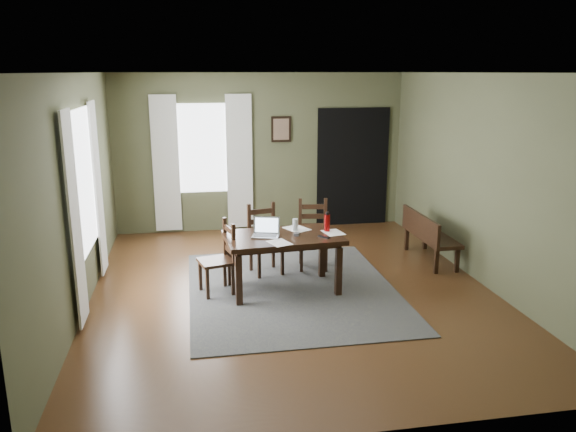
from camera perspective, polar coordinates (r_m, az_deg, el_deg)
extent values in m
cube|color=#492C16|center=(7.26, 0.42, -7.52)|extent=(5.00, 6.00, 0.01)
cube|color=#4D5135|center=(9.79, -2.77, 6.45)|extent=(5.00, 0.02, 2.70)
cube|color=#4D5135|center=(4.05, 8.18, -5.33)|extent=(5.00, 0.02, 2.70)
cube|color=#4D5135|center=(6.87, -20.53, 2.11)|extent=(0.02, 6.00, 2.70)
cube|color=#4D5135|center=(7.71, 19.06, 3.50)|extent=(0.02, 6.00, 2.70)
cube|color=white|center=(6.73, 0.46, 14.36)|extent=(5.00, 6.00, 0.02)
cube|color=#3F3F3F|center=(7.25, 0.42, -7.44)|extent=(2.60, 3.20, 0.01)
cube|color=black|center=(7.01, -0.50, -2.20)|extent=(1.50, 0.97, 0.06)
cube|color=black|center=(7.02, -0.50, -2.61)|extent=(1.33, 0.80, 0.05)
cube|color=black|center=(6.71, -5.02, -6.50)|extent=(0.08, 0.08, 0.61)
cube|color=black|center=(7.33, -5.87, -4.67)|extent=(0.08, 0.08, 0.61)
cube|color=black|center=(6.99, 5.15, -5.60)|extent=(0.08, 0.08, 0.61)
cube|color=black|center=(7.59, 3.48, -3.93)|extent=(0.08, 0.08, 0.61)
cube|color=black|center=(7.05, -7.34, -4.61)|extent=(0.49, 0.49, 0.04)
cube|color=black|center=(7.23, -8.90, -5.98)|extent=(0.05, 0.05, 0.39)
cube|color=black|center=(7.31, -6.44, -5.65)|extent=(0.05, 0.05, 0.39)
cube|color=black|center=(6.94, -8.17, -6.85)|extent=(0.05, 0.05, 0.39)
cube|color=black|center=(7.03, -5.62, -6.49)|extent=(0.05, 0.05, 0.39)
cube|color=black|center=(7.18, -6.43, -2.07)|extent=(0.05, 0.05, 0.50)
cube|color=black|center=(6.87, -5.54, -2.82)|extent=(0.05, 0.05, 0.50)
cube|color=black|center=(7.06, -5.96, -3.47)|extent=(0.10, 0.29, 0.07)
cube|color=black|center=(7.02, -5.99, -2.43)|extent=(0.10, 0.29, 0.07)
cube|color=black|center=(6.99, -6.02, -1.39)|extent=(0.10, 0.29, 0.07)
cube|color=black|center=(7.68, -2.22, -2.77)|extent=(0.50, 0.50, 0.04)
cube|color=black|center=(7.55, -2.95, -4.88)|extent=(0.05, 0.05, 0.40)
cube|color=black|center=(7.85, -3.79, -4.12)|extent=(0.05, 0.05, 0.40)
cube|color=black|center=(7.66, -0.58, -4.56)|extent=(0.05, 0.05, 0.40)
cube|color=black|center=(7.96, -1.51, -3.83)|extent=(0.05, 0.05, 0.40)
cube|color=black|center=(7.72, -3.97, -0.65)|extent=(0.05, 0.05, 0.51)
cube|color=black|center=(7.84, -1.52, -0.39)|extent=(0.05, 0.05, 0.51)
cube|color=black|center=(7.82, -2.72, -1.50)|extent=(0.30, 0.09, 0.07)
cube|color=black|center=(7.78, -2.73, -0.52)|extent=(0.30, 0.09, 0.07)
cube|color=black|center=(7.74, -2.75, 0.47)|extent=(0.30, 0.09, 0.07)
cube|color=black|center=(7.88, 2.58, -2.28)|extent=(0.48, 0.48, 0.04)
cube|color=black|center=(7.78, 1.38, -4.23)|extent=(0.05, 0.05, 0.41)
cube|color=black|center=(8.11, 1.30, -3.46)|extent=(0.05, 0.05, 0.41)
cube|color=black|center=(7.80, 3.89, -4.22)|extent=(0.05, 0.05, 0.41)
cube|color=black|center=(8.12, 3.70, -3.45)|extent=(0.05, 0.05, 0.41)
cube|color=black|center=(7.99, 1.24, -0.03)|extent=(0.05, 0.05, 0.52)
cube|color=black|center=(8.01, 3.82, -0.02)|extent=(0.05, 0.05, 0.52)
cube|color=black|center=(8.03, 2.52, -1.00)|extent=(0.31, 0.08, 0.07)
cube|color=black|center=(7.99, 2.53, -0.03)|extent=(0.31, 0.08, 0.07)
cube|color=black|center=(7.96, 2.54, 0.95)|extent=(0.31, 0.08, 0.07)
cube|color=black|center=(8.49, 14.35, -1.95)|extent=(0.41, 1.26, 0.05)
cube|color=black|center=(8.15, 16.79, -4.31)|extent=(0.05, 0.05, 0.35)
cube|color=black|center=(8.02, 14.83, -4.48)|extent=(0.05, 0.05, 0.35)
cube|color=black|center=(9.08, 13.77, -2.18)|extent=(0.05, 0.05, 0.35)
cube|color=black|center=(8.96, 11.97, -2.29)|extent=(0.05, 0.05, 0.35)
cube|color=black|center=(8.37, 13.30, -0.83)|extent=(0.05, 1.26, 0.31)
cube|color=#B7B7BC|center=(6.95, -2.30, -2.05)|extent=(0.38, 0.31, 0.02)
cube|color=#B7B7BC|center=(7.03, -2.18, -0.91)|extent=(0.33, 0.14, 0.21)
cube|color=silver|center=(7.02, -2.19, -0.93)|extent=(0.29, 0.12, 0.18)
cube|color=#3F3F42|center=(6.93, -2.31, -2.00)|extent=(0.30, 0.20, 0.00)
cube|color=#3F3F42|center=(6.99, 0.90, -1.86)|extent=(0.09, 0.11, 0.03)
cube|color=black|center=(6.92, 3.67, -2.13)|extent=(0.14, 0.15, 0.02)
cylinder|color=silver|center=(7.18, 0.75, -0.90)|extent=(0.09, 0.09, 0.16)
cylinder|color=#9B0B0C|center=(7.17, 4.00, -0.71)|extent=(0.09, 0.09, 0.22)
cylinder|color=black|center=(7.14, 4.01, 0.28)|extent=(0.05, 0.05, 0.03)
cube|color=white|center=(7.29, 0.91, -1.30)|extent=(0.37, 0.40, 0.00)
cube|color=white|center=(7.14, 4.61, -1.69)|extent=(0.28, 0.33, 0.00)
cube|color=white|center=(6.70, -0.88, -2.73)|extent=(0.31, 0.35, 0.00)
cube|color=white|center=(7.04, -20.08, 3.26)|extent=(0.01, 1.30, 1.70)
cube|color=white|center=(9.67, -8.68, 6.81)|extent=(1.00, 0.01, 1.50)
cube|color=silver|center=(6.30, -20.84, -0.38)|extent=(0.03, 0.48, 2.30)
cube|color=silver|center=(7.88, -18.73, 2.63)|extent=(0.03, 0.48, 2.30)
cube|color=silver|center=(9.68, -12.30, 5.15)|extent=(0.44, 0.03, 2.30)
cube|color=silver|center=(9.71, -4.95, 5.46)|extent=(0.44, 0.03, 2.30)
cube|color=black|center=(9.76, -0.71, 8.81)|extent=(0.34, 0.03, 0.44)
cube|color=brown|center=(9.75, -0.70, 8.80)|extent=(0.27, 0.01, 0.36)
cube|color=black|center=(10.14, 6.59, 4.94)|extent=(1.30, 0.03, 2.10)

